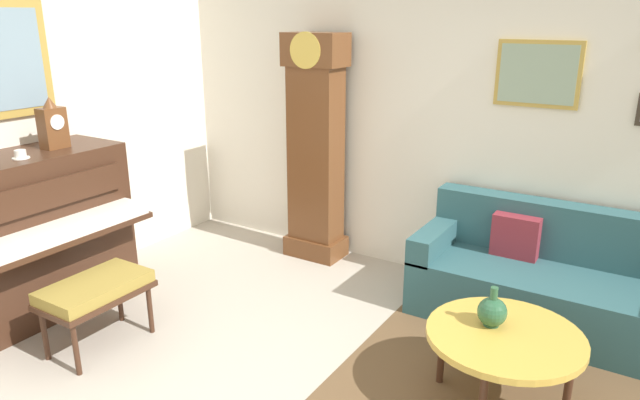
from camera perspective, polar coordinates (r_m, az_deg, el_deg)
wall_back at (r=4.87m, az=11.85°, el=8.54°), size 5.30×0.13×2.80m
piano at (r=4.74m, az=-26.83°, el=-3.20°), size 0.87×1.44×1.21m
piano_bench at (r=4.16m, az=-21.32°, el=-8.42°), size 0.42×0.70×0.48m
grandfather_clock at (r=5.17m, az=-0.43°, el=4.49°), size 0.52×0.34×2.03m
couch at (r=4.53m, az=21.81°, el=-7.56°), size 1.90×0.80×0.84m
coffee_table at (r=3.50m, az=17.81°, el=-12.89°), size 0.88×0.88×0.45m
mantel_clock at (r=4.70m, az=-24.94°, el=6.72°), size 0.13×0.18×0.38m
teacup at (r=4.48m, az=-27.50°, el=3.96°), size 0.12×0.12×0.06m
green_jug at (r=3.50m, az=16.67°, el=-10.53°), size 0.17×0.17×0.24m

